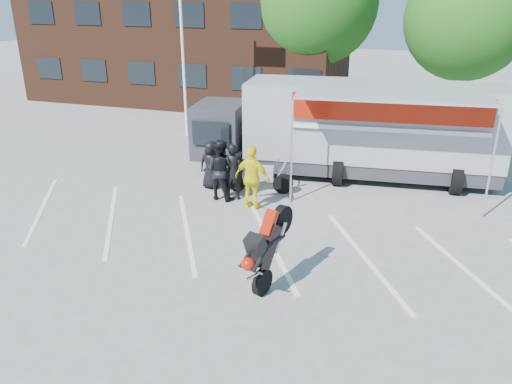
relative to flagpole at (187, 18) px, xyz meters
The scene contains 13 objects.
ground 12.83m from the flagpole, 58.02° to the right, with size 100.00×100.00×0.00m, color gray.
parking_bay_lines 12.06m from the flagpole, 55.25° to the right, with size 18.00×5.00×0.01m, color white.
office_building 8.97m from the flagpole, 115.15° to the left, with size 18.00×8.00×7.00m, color #432415.
flagpole is the anchor object (origin of this frame).
tree_left 7.37m from the flagpole, 54.72° to the left, with size 6.12×6.12×8.64m.
tree_mid 12.31m from the flagpole, 23.97° to the left, with size 5.44×5.44×7.68m.
transporter_truck 9.77m from the flagpole, 22.69° to the right, with size 10.27×4.95×3.27m, color #9A9DA3, non-canonical shape.
parked_motorcycle 9.15m from the flagpole, 48.34° to the right, with size 0.73×2.20×1.15m, color silver, non-canonical shape.
stunt_bike_rider 13.79m from the flagpole, 56.37° to the right, with size 0.80×1.70×2.01m, color black, non-canonical shape.
spectator_leather_a 8.00m from the flagpole, 59.48° to the right, with size 0.78×0.51×1.60m, color black.
spectator_leather_b 8.89m from the flagpole, 55.59° to the right, with size 0.66×0.43×1.80m, color black.
spectator_leather_c 8.77m from the flagpole, 58.29° to the right, with size 0.93×0.72×1.91m, color black.
spectator_hivis 9.68m from the flagpole, 53.10° to the right, with size 1.13×0.47×1.93m, color #FFEC0D.
Camera 1 is at (3.43, -10.05, 6.04)m, focal length 35.00 mm.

